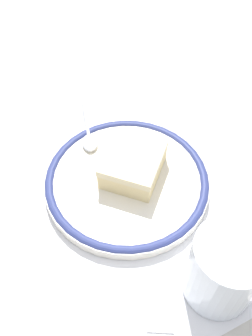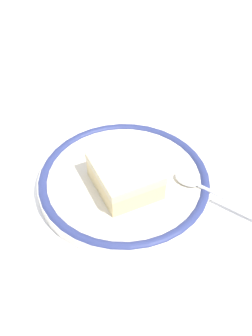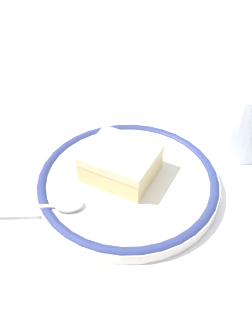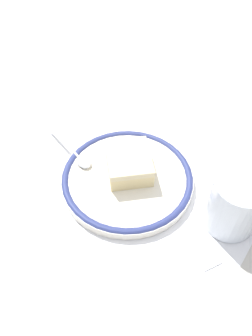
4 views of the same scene
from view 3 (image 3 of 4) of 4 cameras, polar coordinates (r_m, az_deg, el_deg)
ground_plane at (r=0.51m, az=-0.33°, el=-1.67°), size 2.40×2.40×0.00m
placemat at (r=0.51m, az=-0.33°, el=-1.61°), size 0.44×0.31×0.00m
plate at (r=0.49m, az=0.00°, el=-2.19°), size 0.23×0.23×0.02m
cake_slice at (r=0.48m, az=-0.79°, el=0.77°), size 0.11×0.11×0.04m
spoon at (r=0.46m, az=-10.95°, el=-5.36°), size 0.14×0.05×0.01m
cup at (r=0.55m, az=16.79°, el=6.39°), size 0.08×0.08×0.10m
napkin at (r=0.54m, az=-17.42°, el=-0.65°), size 0.16×0.16×0.00m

